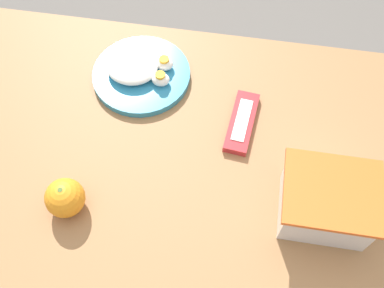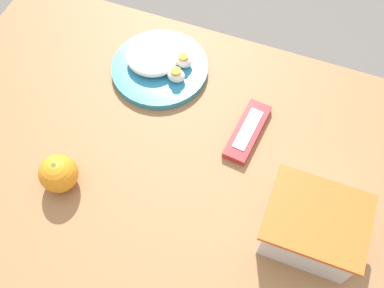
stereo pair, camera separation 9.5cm
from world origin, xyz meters
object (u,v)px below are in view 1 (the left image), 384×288
rice_plate (140,73)px  candy_bar (242,122)px  food_container (326,203)px  orange_fruit (65,198)px

rice_plate → candy_bar: 0.27m
food_container → rice_plate: (0.43, -0.28, -0.03)m
orange_fruit → rice_plate: (-0.07, -0.34, -0.02)m
food_container → candy_bar: food_container is taller
orange_fruit → candy_bar: 0.41m
orange_fruit → rice_plate: orange_fruit is taller
food_container → rice_plate: bearing=-33.0°
food_container → orange_fruit: food_container is taller
food_container → orange_fruit: bearing=7.4°
rice_plate → orange_fruit: bearing=78.0°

